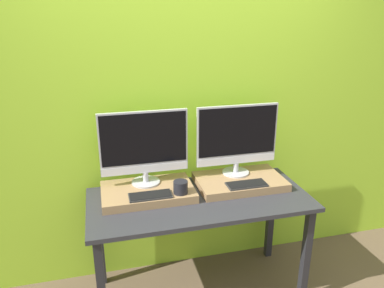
{
  "coord_description": "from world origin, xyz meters",
  "views": [
    {
      "loc": [
        -0.61,
        -1.84,
        1.97
      ],
      "look_at": [
        0.0,
        0.54,
        1.1
      ],
      "focal_mm": 35.0,
      "sensor_mm": 36.0,
      "label": 1
    }
  ],
  "objects_px": {
    "mug": "(181,187)",
    "keyboard_right": "(247,184)",
    "monitor_left": "(144,146)",
    "monitor_right": "(237,138)",
    "keyboard_left": "(150,196)"
  },
  "relations": [
    {
      "from": "keyboard_right",
      "to": "keyboard_left",
      "type": "bearing_deg",
      "value": 180.0
    },
    {
      "from": "monitor_right",
      "to": "keyboard_left",
      "type": "bearing_deg",
      "value": -162.37
    },
    {
      "from": "mug",
      "to": "keyboard_right",
      "type": "relative_size",
      "value": 0.34
    },
    {
      "from": "keyboard_left",
      "to": "monitor_right",
      "type": "relative_size",
      "value": 0.46
    },
    {
      "from": "mug",
      "to": "keyboard_left",
      "type": "bearing_deg",
      "value": 180.0
    },
    {
      "from": "mug",
      "to": "keyboard_right",
      "type": "height_order",
      "value": "mug"
    },
    {
      "from": "mug",
      "to": "monitor_right",
      "type": "relative_size",
      "value": 0.16
    },
    {
      "from": "keyboard_left",
      "to": "keyboard_right",
      "type": "height_order",
      "value": "same"
    },
    {
      "from": "mug",
      "to": "keyboard_right",
      "type": "distance_m",
      "value": 0.47
    },
    {
      "from": "mug",
      "to": "monitor_right",
      "type": "bearing_deg",
      "value": 24.47
    },
    {
      "from": "keyboard_left",
      "to": "monitor_right",
      "type": "bearing_deg",
      "value": 17.63
    },
    {
      "from": "keyboard_right",
      "to": "monitor_right",
      "type": "bearing_deg",
      "value": 90.0
    },
    {
      "from": "monitor_left",
      "to": "monitor_right",
      "type": "bearing_deg",
      "value": 0.0
    },
    {
      "from": "monitor_left",
      "to": "keyboard_right",
      "type": "xyz_separation_m",
      "value": [
        0.67,
        -0.21,
        -0.27
      ]
    },
    {
      "from": "mug",
      "to": "keyboard_right",
      "type": "xyz_separation_m",
      "value": [
        0.47,
        0.0,
        -0.04
      ]
    }
  ]
}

